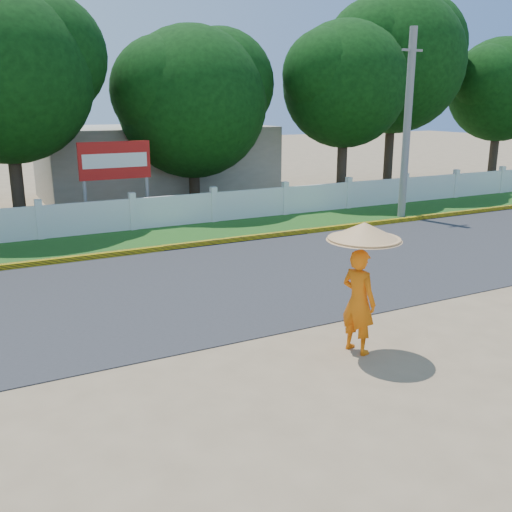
{
  "coord_description": "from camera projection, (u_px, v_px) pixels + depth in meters",
  "views": [
    {
      "loc": [
        -5.01,
        -7.73,
        4.26
      ],
      "look_at": [
        0.0,
        2.0,
        1.3
      ],
      "focal_mm": 40.0,
      "sensor_mm": 36.0,
      "label": 1
    }
  ],
  "objects": [
    {
      "name": "road",
      "position": [
        209.0,
        283.0,
        13.82
      ],
      "size": [
        60.0,
        7.0,
        0.02
      ],
      "primitive_type": "cube",
      "color": "#38383A",
      "rests_on": "ground"
    },
    {
      "name": "utility_pole",
      "position": [
        407.0,
        126.0,
        20.94
      ],
      "size": [
        0.28,
        0.28,
        6.85
      ],
      "primitive_type": "cylinder",
      "color": "gray",
      "rests_on": "ground"
    },
    {
      "name": "grass_verge",
      "position": [
        146.0,
        239.0,
        18.33
      ],
      "size": [
        60.0,
        3.5,
        0.03
      ],
      "primitive_type": "cube",
      "color": "#2D601E",
      "rests_on": "ground"
    },
    {
      "name": "billboard",
      "position": [
        115.0,
        165.0,
        19.86
      ],
      "size": [
        2.5,
        0.13,
        2.95
      ],
      "color": "gray",
      "rests_on": "ground"
    },
    {
      "name": "fence",
      "position": [
        133.0,
        215.0,
        19.43
      ],
      "size": [
        40.0,
        0.1,
        1.1
      ],
      "primitive_type": "cube",
      "color": "silver",
      "rests_on": "ground"
    },
    {
      "name": "curb",
      "position": [
        163.0,
        248.0,
        16.85
      ],
      "size": [
        40.0,
        0.18,
        0.16
      ],
      "primitive_type": "cube",
      "color": "yellow",
      "rests_on": "ground"
    },
    {
      "name": "tree_row",
      "position": [
        183.0,
        82.0,
        21.91
      ],
      "size": [
        39.13,
        7.51,
        9.35
      ],
      "color": "#473828",
      "rests_on": "ground"
    },
    {
      "name": "monk_with_parasol",
      "position": [
        361.0,
        269.0,
        9.71
      ],
      "size": [
        1.28,
        1.28,
        2.32
      ],
      "color": "orange",
      "rests_on": "ground"
    },
    {
      "name": "ground",
      "position": [
        308.0,
        354.0,
        9.96
      ],
      "size": [
        120.0,
        120.0,
        0.0
      ],
      "primitive_type": "plane",
      "color": "#9E8460",
      "rests_on": "ground"
    },
    {
      "name": "building_near",
      "position": [
        155.0,
        162.0,
        26.32
      ],
      "size": [
        10.0,
        6.0,
        3.2
      ],
      "primitive_type": "cube",
      "color": "#B7AD99",
      "rests_on": "ground"
    }
  ]
}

